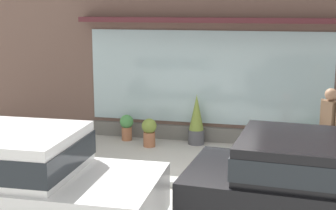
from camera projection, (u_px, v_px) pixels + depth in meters
name	position (u px, v px, depth m)	size (l,w,h in m)	color
ground_plane	(188.00, 183.00, 9.22)	(60.00, 60.00, 0.00)	#B2AFA8
curb_strip	(186.00, 184.00, 9.02)	(14.00, 0.24, 0.12)	#B2B2AD
storefront	(214.00, 46.00, 11.79)	(14.00, 0.81, 4.76)	brown
fire_hydrant	(287.00, 158.00, 9.34)	(0.40, 0.36, 0.85)	red
pedestrian_with_handbag	(330.00, 126.00, 9.35)	(0.46, 0.54, 1.77)	#9E9384
parked_car_white	(5.00, 178.00, 6.88)	(4.26, 2.03, 1.61)	white
parked_car_black	(334.00, 191.00, 6.38)	(4.17, 2.21, 1.61)	black
potted_plant_low_front	(311.00, 138.00, 11.09)	(0.32, 0.32, 0.66)	#9E6042
potted_plant_corner_tall	(127.00, 126.00, 12.09)	(0.34, 0.34, 0.65)	#9E6042
potted_plant_near_hydrant	(196.00, 120.00, 11.71)	(0.39, 0.39, 1.23)	#4C4C51
potted_plant_trailing_edge	(149.00, 131.00, 11.54)	(0.36, 0.36, 0.68)	#9E6042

